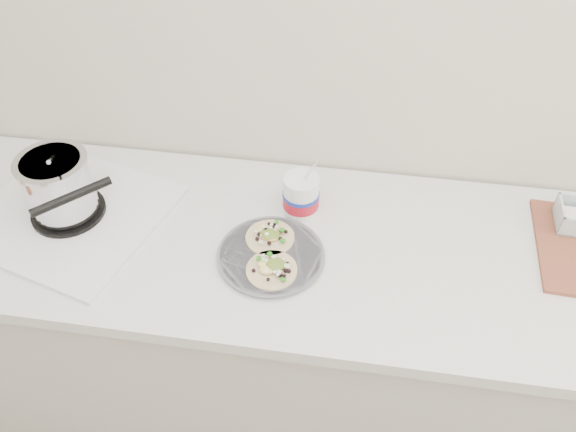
# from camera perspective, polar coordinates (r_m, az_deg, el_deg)

# --- Properties ---
(counter) EXTENTS (2.44, 0.66, 0.90)m
(counter) POSITION_cam_1_polar(r_m,az_deg,el_deg) (1.86, 4.85, -12.25)
(counter) COLOR beige
(counter) RESTS_ON ground
(stove) EXTENTS (0.60, 0.57, 0.24)m
(stove) POSITION_cam_1_polar(r_m,az_deg,el_deg) (1.64, -21.90, 1.94)
(stove) COLOR silver
(stove) RESTS_ON counter
(taco_plate) EXTENTS (0.28, 0.28, 0.04)m
(taco_plate) POSITION_cam_1_polar(r_m,az_deg,el_deg) (1.46, -1.76, -3.81)
(taco_plate) COLOR slate
(taco_plate) RESTS_ON counter
(tub) EXTENTS (0.10, 0.10, 0.23)m
(tub) POSITION_cam_1_polar(r_m,az_deg,el_deg) (1.54, 1.42, 2.29)
(tub) COLOR white
(tub) RESTS_ON counter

